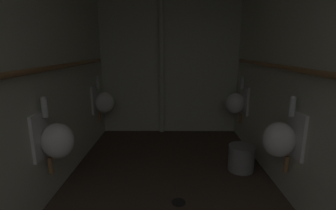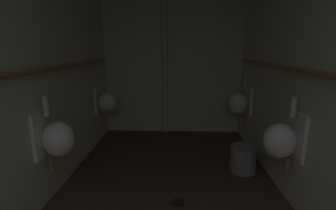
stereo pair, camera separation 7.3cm
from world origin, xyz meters
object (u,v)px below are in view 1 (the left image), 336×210
at_px(urinal_left_mid, 56,140).
at_px(waste_bin, 241,158).
at_px(floor_drain, 179,202).
at_px(urinal_right_mid, 281,139).
at_px(standpipe_back_wall, 161,64).
at_px(urinal_right_far, 236,103).
at_px(urinal_left_far, 103,102).

relative_size(urinal_left_mid, waste_bin, 2.34).
distance_m(urinal_left_mid, waste_bin, 2.14).
bearing_deg(floor_drain, urinal_right_mid, 1.44).
bearing_deg(standpipe_back_wall, urinal_left_mid, -113.58).
height_order(urinal_right_mid, floor_drain, urinal_right_mid).
distance_m(urinal_right_far, standpipe_back_wall, 1.41).
bearing_deg(urinal_right_far, urinal_left_mid, -142.59).
bearing_deg(urinal_left_far, standpipe_back_wall, 25.91).
distance_m(urinal_left_far, waste_bin, 2.24).
distance_m(urinal_left_far, urinal_right_far, 2.11).
distance_m(urinal_left_mid, urinal_right_mid, 2.11).
bearing_deg(waste_bin, standpipe_back_wall, 126.70).
height_order(urinal_left_mid, waste_bin, urinal_left_mid).
xyz_separation_m(urinal_right_mid, waste_bin, (-0.15, 0.66, -0.51)).
height_order(urinal_left_mid, urinal_right_far, same).
xyz_separation_m(urinal_left_far, floor_drain, (1.15, -1.64, -0.67)).
bearing_deg(urinal_right_mid, urinal_right_far, 90.00).
relative_size(standpipe_back_wall, waste_bin, 7.61).
xyz_separation_m(urinal_left_far, urinal_right_far, (2.11, -0.04, 0.00)).
distance_m(urinal_right_mid, standpipe_back_wall, 2.45).
height_order(urinal_left_far, waste_bin, urinal_left_far).
distance_m(urinal_right_far, floor_drain, 1.98).
bearing_deg(urinal_left_mid, waste_bin, 19.73).
bearing_deg(urinal_right_mid, standpipe_back_wall, 120.17).
bearing_deg(urinal_right_far, standpipe_back_wall, 157.91).
height_order(urinal_right_mid, standpipe_back_wall, standpipe_back_wall).
xyz_separation_m(urinal_right_mid, floor_drain, (-0.96, -0.02, -0.67)).
distance_m(urinal_right_far, waste_bin, 1.06).
height_order(floor_drain, waste_bin, waste_bin).
height_order(urinal_left_mid, urinal_right_mid, same).
height_order(urinal_left_mid, floor_drain, urinal_left_mid).
relative_size(urinal_right_far, waste_bin, 2.34).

